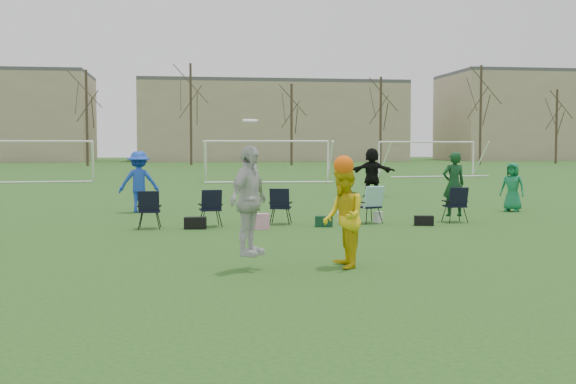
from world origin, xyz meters
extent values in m
plane|color=#225019|center=(0.00, 0.00, 0.00)|extent=(260.00, 260.00, 0.00)
imported|color=blue|center=(-2.36, 12.56, 0.97)|extent=(1.28, 0.76, 1.94)
imported|color=#147143|center=(9.47, 11.14, 0.79)|extent=(0.90, 0.89, 1.57)
imported|color=black|center=(6.79, 18.44, 1.01)|extent=(1.97, 1.20, 2.03)
imported|color=silver|center=(0.09, 1.38, 1.17)|extent=(0.98, 1.15, 1.85)
imported|color=yellow|center=(1.72, 1.38, 0.86)|extent=(0.67, 0.85, 1.73)
sphere|color=#FE5E0D|center=(1.72, 1.38, 1.76)|extent=(0.35, 0.35, 0.35)
cylinder|color=white|center=(0.12, 1.29, 2.51)|extent=(0.27, 0.27, 0.06)
imported|color=#103D1C|center=(6.42, 8.39, 1.04)|extent=(0.67, 0.45, 1.78)
cube|color=black|center=(-0.69, 7.66, 0.15)|extent=(0.58, 0.36, 0.30)
cube|color=pink|center=(0.96, 7.27, 0.20)|extent=(0.38, 0.28, 0.40)
cube|color=#0F3820|center=(2.63, 7.68, 0.14)|extent=(0.50, 0.38, 0.28)
cube|color=silver|center=(3.34, 8.33, 0.16)|extent=(0.47, 0.38, 0.32)
cylinder|color=white|center=(4.30, 8.48, 0.15)|extent=(0.26, 0.26, 0.30)
cube|color=black|center=(5.29, 7.57, 0.13)|extent=(0.55, 0.37, 0.26)
cube|color=black|center=(-1.84, 7.90, 0.48)|extent=(0.61, 0.61, 0.96)
cube|color=black|center=(-0.29, 8.16, 0.48)|extent=(0.66, 0.66, 0.96)
cube|color=black|center=(1.60, 8.48, 0.48)|extent=(0.73, 0.73, 0.96)
cube|color=black|center=(4.01, 8.36, 0.48)|extent=(0.76, 0.76, 0.96)
cube|color=black|center=(6.42, 8.29, 0.48)|extent=(0.62, 0.62, 0.96)
cylinder|color=white|center=(-6.36, 34.32, 1.20)|extent=(0.12, 0.12, 2.40)
cylinder|color=white|center=(-10.00, 34.00, 2.40)|extent=(7.28, 0.76, 0.12)
cylinder|color=white|center=(0.36, 32.25, 1.20)|extent=(0.12, 0.12, 2.40)
cylinder|color=white|center=(7.64, 31.75, 1.20)|extent=(0.12, 0.12, 2.40)
cylinder|color=white|center=(4.00, 32.00, 2.40)|extent=(7.29, 0.63, 0.12)
cylinder|color=white|center=(12.39, 37.49, 1.20)|extent=(0.12, 0.12, 2.40)
cylinder|color=white|center=(19.61, 38.51, 1.20)|extent=(0.12, 0.12, 2.40)
cylinder|color=white|center=(16.00, 38.00, 2.40)|extent=(7.25, 1.13, 0.12)
cylinder|color=#382B21|center=(-11.00, 68.50, 5.10)|extent=(0.28, 0.28, 10.20)
cylinder|color=#382B21|center=(0.00, 71.50, 5.70)|extent=(0.28, 0.28, 11.40)
cylinder|color=#382B21|center=(11.00, 68.50, 4.50)|extent=(0.28, 0.28, 9.00)
cylinder|color=#382B21|center=(22.00, 71.50, 5.10)|extent=(0.28, 0.28, 10.20)
cylinder|color=#382B21|center=(33.00, 68.50, 5.70)|extent=(0.28, 0.28, 11.40)
cylinder|color=#382B21|center=(44.00, 71.50, 4.50)|extent=(0.28, 0.28, 9.00)
cube|color=tan|center=(12.00, 96.00, 5.50)|extent=(38.00, 16.00, 11.00)
cube|color=tan|center=(55.00, 96.00, 6.50)|extent=(30.00, 16.00, 13.00)
camera|label=1|loc=(-1.00, -10.62, 2.08)|focal=45.00mm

